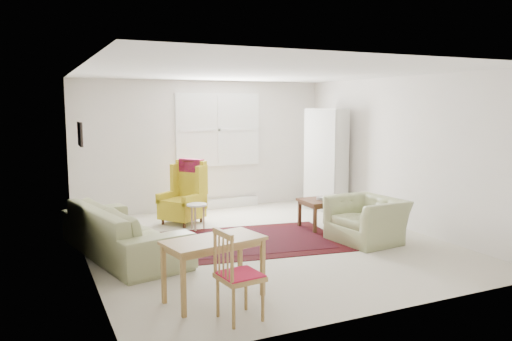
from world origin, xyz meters
name	(u,v)px	position (x,y,z in m)	size (l,w,h in m)	color
room	(260,157)	(0.02, 0.21, 1.26)	(5.04, 5.54, 2.51)	beige
rug	(244,241)	(-0.26, 0.18, 0.01)	(2.86, 1.84, 0.03)	black
sofa	(123,220)	(-2.00, 0.27, 0.48)	(2.38, 0.93, 0.96)	#919765
armchair	(367,216)	(1.43, -0.56, 0.39)	(1.01, 0.89, 0.79)	#919765
wingback_chair	(182,192)	(-0.76, 1.72, 0.55)	(0.63, 0.67, 1.10)	gold
coffee_table	(320,214)	(1.22, 0.41, 0.24)	(0.60, 0.60, 0.49)	#422314
stool	(197,217)	(-0.66, 1.17, 0.22)	(0.33, 0.33, 0.44)	white
cabinet	(326,160)	(2.10, 1.63, 0.98)	(0.41, 0.79, 1.97)	silver
desk	(214,269)	(-1.41, -1.73, 0.33)	(1.03, 0.52, 0.65)	#A88244
desk_chair	(240,274)	(-1.36, -2.29, 0.44)	(0.39, 0.39, 0.89)	#A88244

